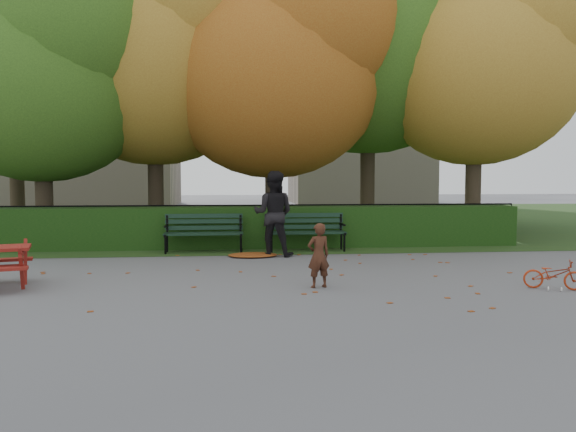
{
  "coord_description": "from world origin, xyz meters",
  "views": [
    {
      "loc": [
        -0.7,
        -9.35,
        1.74
      ],
      "look_at": [
        0.4,
        1.21,
        1.0
      ],
      "focal_mm": 35.0,
      "sensor_mm": 36.0,
      "label": 1
    }
  ],
  "objects": [
    {
      "name": "bench_left",
      "position": [
        -1.3,
        3.7,
        0.52
      ],
      "size": [
        1.8,
        0.57,
        0.88
      ],
      "color": "black",
      "rests_on": "ground"
    },
    {
      "name": "tree_a",
      "position": [
        -5.19,
        5.58,
        4.52
      ],
      "size": [
        5.88,
        5.6,
        7.48
      ],
      "color": "black",
      "rests_on": "ground"
    },
    {
      "name": "building_left",
      "position": [
        -9.0,
        26.0,
        7.5
      ],
      "size": [
        10.0,
        7.0,
        15.0
      ],
      "primitive_type": "cube",
      "color": "#A39381",
      "rests_on": "ground"
    },
    {
      "name": "bench_right",
      "position": [
        1.1,
        3.7,
        0.52
      ],
      "size": [
        1.8,
        0.57,
        0.88
      ],
      "color": "black",
      "rests_on": "ground"
    },
    {
      "name": "building_right",
      "position": [
        8.0,
        28.0,
        6.0
      ],
      "size": [
        9.0,
        6.0,
        12.0
      ],
      "primitive_type": "cube",
      "color": "#A39381",
      "rests_on": "ground"
    },
    {
      "name": "leaf_scatter",
      "position": [
        0.0,
        0.3,
        0.01
      ],
      "size": [
        9.0,
        5.7,
        0.01
      ],
      "primitive_type": null,
      "color": "maroon",
      "rests_on": "ground"
    },
    {
      "name": "leaf_pile",
      "position": [
        -0.21,
        2.84,
        0.04
      ],
      "size": [
        1.2,
        0.94,
        0.07
      ],
      "primitive_type": "ellipsoid",
      "rotation": [
        0.0,
        0.0,
        -0.18
      ],
      "color": "maroon",
      "rests_on": "ground"
    },
    {
      "name": "tree_c",
      "position": [
        0.83,
        5.96,
        4.82
      ],
      "size": [
        6.3,
        6.0,
        8.0
      ],
      "color": "black",
      "rests_on": "ground"
    },
    {
      "name": "tree_d",
      "position": [
        3.88,
        7.23,
        5.98
      ],
      "size": [
        7.14,
        6.8,
        9.58
      ],
      "color": "black",
      "rests_on": "ground"
    },
    {
      "name": "tree_b",
      "position": [
        -2.44,
        6.75,
        5.4
      ],
      "size": [
        6.72,
        6.4,
        8.79
      ],
      "color": "black",
      "rests_on": "ground"
    },
    {
      "name": "tree_g",
      "position": [
        8.33,
        9.76,
        5.37
      ],
      "size": [
        6.3,
        6.0,
        8.55
      ],
      "color": "black",
      "rests_on": "ground"
    },
    {
      "name": "tree_f",
      "position": [
        -7.13,
        9.24,
        5.69
      ],
      "size": [
        6.93,
        6.6,
        9.19
      ],
      "color": "black",
      "rests_on": "ground"
    },
    {
      "name": "iron_fence",
      "position": [
        0.0,
        5.3,
        0.54
      ],
      "size": [
        14.0,
        0.04,
        1.02
      ],
      "color": "black",
      "rests_on": "ground"
    },
    {
      "name": "tree_e",
      "position": [
        6.52,
        5.77,
        5.08
      ],
      "size": [
        6.09,
        5.8,
        8.16
      ],
      "color": "black",
      "rests_on": "ground"
    },
    {
      "name": "bicycle",
      "position": [
        4.29,
        -1.22,
        0.23
      ],
      "size": [
        0.92,
        0.64,
        0.46
      ],
      "primitive_type": "imported",
      "rotation": [
        0.0,
        0.0,
        1.15
      ],
      "color": "#A42C0F",
      "rests_on": "ground"
    },
    {
      "name": "grass_strip",
      "position": [
        0.0,
        14.0,
        0.01
      ],
      "size": [
        90.0,
        90.0,
        0.0
      ],
      "primitive_type": "plane",
      "color": "#1F3E18",
      "rests_on": "ground"
    },
    {
      "name": "hedge",
      "position": [
        0.0,
        4.5,
        0.5
      ],
      "size": [
        13.0,
        0.9,
        1.0
      ],
      "primitive_type": "cube",
      "color": "black",
      "rests_on": "ground"
    },
    {
      "name": "adult",
      "position": [
        0.25,
        2.9,
        0.94
      ],
      "size": [
        1.07,
        0.94,
        1.87
      ],
      "primitive_type": "imported",
      "rotation": [
        0.0,
        0.0,
        2.85
      ],
      "color": "black",
      "rests_on": "ground"
    },
    {
      "name": "ground",
      "position": [
        0.0,
        0.0,
        0.0
      ],
      "size": [
        90.0,
        90.0,
        0.0
      ],
      "primitive_type": "plane",
      "color": "slate",
      "rests_on": "ground"
    },
    {
      "name": "child",
      "position": [
        0.68,
        -0.7,
        0.51
      ],
      "size": [
        0.42,
        0.33,
        1.02
      ],
      "primitive_type": "imported",
      "rotation": [
        0.0,
        0.0,
        3.4
      ],
      "color": "#412114",
      "rests_on": "ground"
    }
  ]
}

